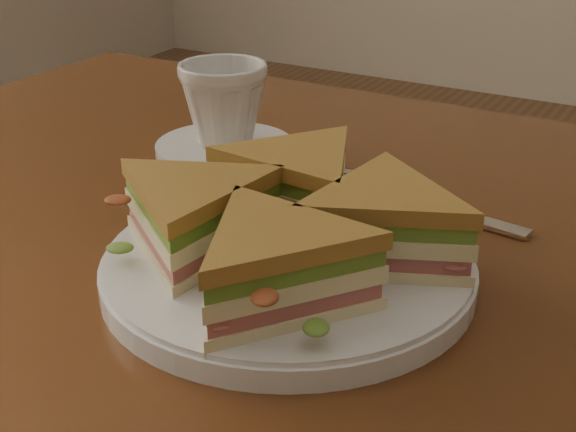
{
  "coord_description": "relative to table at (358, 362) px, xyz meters",
  "views": [
    {
      "loc": [
        0.22,
        -0.5,
        1.04
      ],
      "look_at": [
        -0.03,
        -0.06,
        0.8
      ],
      "focal_mm": 50.0,
      "sensor_mm": 36.0,
      "label": 1
    }
  ],
  "objects": [
    {
      "name": "plate",
      "position": [
        -0.03,
        -0.06,
        0.11
      ],
      "size": [
        0.27,
        0.27,
        0.02
      ],
      "primitive_type": "cylinder",
      "color": "silver",
      "rests_on": "table"
    },
    {
      "name": "saucer",
      "position": [
        -0.21,
        0.13,
        0.1
      ],
      "size": [
        0.14,
        0.14,
        0.01
      ],
      "primitive_type": "cylinder",
      "color": "silver",
      "rests_on": "table"
    },
    {
      "name": "table",
      "position": [
        0.0,
        0.0,
        0.0
      ],
      "size": [
        1.2,
        0.8,
        0.75
      ],
      "color": "#3C1E0D",
      "rests_on": "ground"
    },
    {
      "name": "coffee_cup",
      "position": [
        -0.21,
        0.13,
        0.15
      ],
      "size": [
        0.12,
        0.12,
        0.08
      ],
      "primitive_type": "imported",
      "rotation": [
        0.0,
        0.0,
        0.41
      ],
      "color": "silver",
      "rests_on": "saucer"
    },
    {
      "name": "sandwich_wedges",
      "position": [
        -0.03,
        -0.06,
        0.14
      ],
      "size": [
        0.3,
        0.3,
        0.06
      ],
      "color": "#F9EDB8",
      "rests_on": "plate"
    },
    {
      "name": "crisps_mound",
      "position": [
        -0.03,
        -0.06,
        0.14
      ],
      "size": [
        0.09,
        0.09,
        0.05
      ],
      "primitive_type": null,
      "color": "#BF6418",
      "rests_on": "plate"
    },
    {
      "name": "knife",
      "position": [
        -0.01,
        0.1,
        0.1
      ],
      "size": [
        0.21,
        0.04,
        0.0
      ],
      "rotation": [
        0.0,
        0.0,
        -0.13
      ],
      "color": "silver",
      "rests_on": "table"
    },
    {
      "name": "spoon",
      "position": [
        -0.15,
        0.12,
        0.1
      ],
      "size": [
        0.18,
        0.05,
        0.01
      ],
      "rotation": [
        0.0,
        0.0,
        0.2
      ],
      "color": "silver",
      "rests_on": "table"
    }
  ]
}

